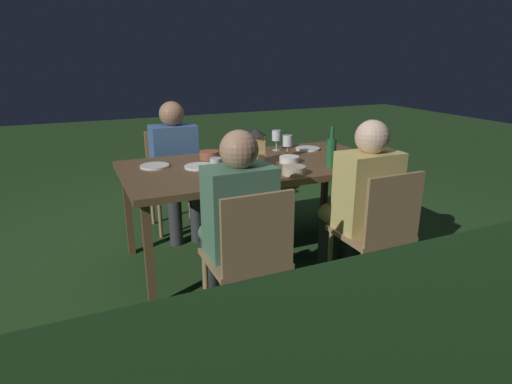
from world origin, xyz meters
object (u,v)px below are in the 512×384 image
at_px(plate_a, 359,158).
at_px(plate_b, 308,149).
at_px(chair_side_right_a, 378,230).
at_px(wine_glass_b, 288,142).
at_px(chair_side_right_b, 249,255).
at_px(plate_d, 199,166).
at_px(person_in_green, 236,217).
at_px(wine_glass_c, 276,136).
at_px(person_in_blue, 176,163).
at_px(wine_glass_d, 216,166).
at_px(chair_side_left_b, 172,174).
at_px(bowl_olives, 209,155).
at_px(bowl_salad, 294,170).
at_px(person_in_mustard, 361,197).
at_px(wine_glass_a, 249,154).
at_px(green_bottle_on_table, 331,151).
at_px(lantern_centerpiece, 255,145).
at_px(dining_table, 256,170).
at_px(bowl_bread, 289,159).
at_px(plate_c, 155,166).

distance_m(plate_a, plate_b, 0.50).
bearing_deg(chair_side_right_a, wine_glass_b, -83.04).
height_order(chair_side_right_b, plate_d, chair_side_right_b).
distance_m(person_in_green, wine_glass_c, 1.31).
height_order(person_in_blue, wine_glass_d, person_in_blue).
distance_m(chair_side_left_b, plate_d, 0.88).
height_order(person_in_green, wine_glass_b, person_in_green).
bearing_deg(chair_side_right_a, bowl_olives, -58.78).
relative_size(wine_glass_b, plate_d, 0.81).
relative_size(wine_glass_b, wine_glass_c, 1.00).
height_order(chair_side_left_b, bowl_salad, chair_side_left_b).
relative_size(person_in_mustard, wine_glass_a, 6.80).
bearing_deg(green_bottle_on_table, wine_glass_b, -70.06).
bearing_deg(lantern_centerpiece, chair_side_right_b, 64.15).
distance_m(dining_table, lantern_centerpiece, 0.20).
xyz_separation_m(lantern_centerpiece, bowl_bread, (-0.25, 0.05, -0.12)).
relative_size(dining_table, lantern_centerpiece, 7.30).
relative_size(lantern_centerpiece, wine_glass_a, 1.57).
xyz_separation_m(plate_c, bowl_bread, (-0.95, 0.28, 0.02)).
relative_size(person_in_mustard, plate_d, 5.48).
bearing_deg(lantern_centerpiece, person_in_mustard, 124.51).
bearing_deg(lantern_centerpiece, plate_b, -154.89).
bearing_deg(wine_glass_d, plate_c, -65.67).
bearing_deg(plate_c, green_bottle_on_table, 157.22).
bearing_deg(plate_a, chair_side_right_a, 63.39).
xyz_separation_m(person_in_green, chair_side_right_a, (-0.87, 0.20, -0.15)).
bearing_deg(wine_glass_a, bowl_salad, 139.94).
bearing_deg(wine_glass_b, person_in_blue, -38.43).
bearing_deg(person_in_green, wine_glass_a, -120.56).
bearing_deg(chair_side_left_b, dining_table, 116.06).
bearing_deg(bowl_olives, plate_a, 155.32).
bearing_deg(green_bottle_on_table, chair_side_left_b, -53.02).
bearing_deg(wine_glass_c, wine_glass_a, 47.94).
relative_size(chair_side_right_b, plate_c, 4.21).
bearing_deg(lantern_centerpiece, plate_c, -18.18).
bearing_deg(dining_table, plate_d, -6.84).
bearing_deg(dining_table, bowl_olives, -45.47).
bearing_deg(plate_b, bowl_olives, -1.41).
xyz_separation_m(chair_side_right_b, plate_b, (-1.03, -1.15, 0.27)).
height_order(chair_side_right_b, person_in_mustard, person_in_mustard).
xyz_separation_m(chair_side_right_a, person_in_blue, (0.87, -1.58, 0.15)).
bearing_deg(plate_b, plate_d, 11.37).
bearing_deg(person_in_blue, bowl_bread, 130.78).
height_order(green_bottle_on_table, bowl_olives, green_bottle_on_table).
height_order(plate_b, plate_d, same).
height_order(chair_side_left_b, wine_glass_a, wine_glass_a).
relative_size(lantern_centerpiece, wine_glass_c, 1.57).
xyz_separation_m(person_in_blue, wine_glass_c, (-0.77, 0.36, 0.23)).
bearing_deg(wine_glass_c, dining_table, 45.11).
xyz_separation_m(bowl_bread, bowl_salad, (0.13, 0.30, 0.01)).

